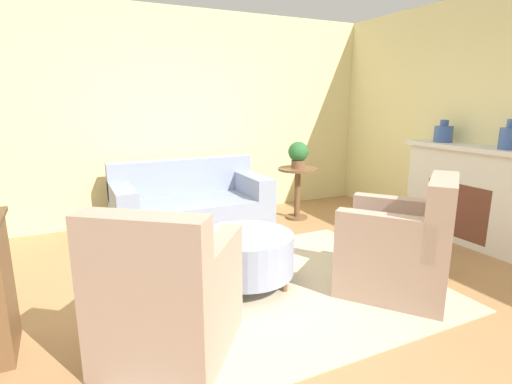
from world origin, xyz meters
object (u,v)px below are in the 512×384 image
armchair_right (402,250)px  ottoman_table (246,253)px  couch (191,206)px  armchair_left (167,300)px  side_table (297,184)px  potted_plant_on_side_table (298,154)px  vase_mantel_far (510,137)px  vase_mantel_near (443,133)px

armchair_right → ottoman_table: (-1.14, 0.69, -0.08)m
couch → ottoman_table: size_ratio=2.25×
armchair_left → couch: bearing=70.0°
side_table → potted_plant_on_side_table: potted_plant_on_side_table is taller
armchair_left → ottoman_table: (0.86, 0.69, -0.08)m
side_table → vase_mantel_far: (1.28, -2.03, 0.76)m
armchair_left → vase_mantel_far: vase_mantel_far is taller
couch → potted_plant_on_side_table: 1.60m
armchair_left → vase_mantel_near: size_ratio=4.25×
ottoman_table → potted_plant_on_side_table: potted_plant_on_side_table is taller
vase_mantel_near → vase_mantel_far: bearing=-90.0°
ottoman_table → potted_plant_on_side_table: bearing=46.5°
vase_mantel_near → potted_plant_on_side_table: (-1.28, 1.23, -0.32)m
ottoman_table → potted_plant_on_side_table: 2.27m
potted_plant_on_side_table → side_table: bearing=-90.0°
ottoman_table → vase_mantel_far: 2.97m
armchair_right → potted_plant_on_side_table: (0.37, 2.28, 0.52)m
armchair_right → side_table: size_ratio=1.60×
couch → vase_mantel_far: 3.65m
armchair_right → vase_mantel_near: (1.64, 1.05, 0.84)m
couch → vase_mantel_near: 3.23m
armchair_left → side_table: (2.37, 2.28, 0.10)m
ottoman_table → potted_plant_on_side_table: (1.51, 1.59, 0.60)m
vase_mantel_near → potted_plant_on_side_table: bearing=136.1°
couch → potted_plant_on_side_table: (1.48, -0.18, 0.60)m
armchair_right → side_table: (0.37, 2.28, 0.10)m
couch → armchair_right: (1.11, -2.46, 0.08)m
couch → side_table: 1.50m
couch → ottoman_table: bearing=-91.1°
potted_plant_on_side_table → armchair_left: bearing=-136.1°
couch → side_table: size_ratio=2.66×
armchair_left → side_table: 3.29m
vase_mantel_near → vase_mantel_far: size_ratio=0.86×
armchair_right → vase_mantel_far: 1.87m
armchair_left → vase_mantel_near: vase_mantel_near is taller
couch → side_table: bearing=-7.0°
vase_mantel_far → potted_plant_on_side_table: bearing=122.1°
armchair_right → vase_mantel_far: size_ratio=3.67×
armchair_left → potted_plant_on_side_table: bearing=43.9°
armchair_right → ottoman_table: size_ratio=1.35×
side_table → vase_mantel_far: 2.52m
vase_mantel_far → potted_plant_on_side_table: size_ratio=0.86×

